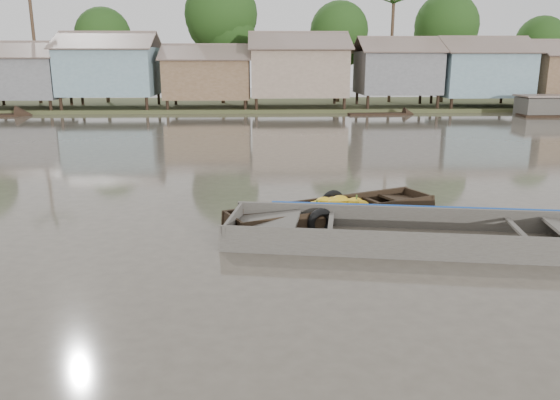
{
  "coord_description": "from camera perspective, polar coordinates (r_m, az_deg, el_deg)",
  "views": [
    {
      "loc": [
        -0.45,
        -9.66,
        3.56
      ],
      "look_at": [
        0.0,
        0.95,
        0.8
      ],
      "focal_mm": 35.0,
      "sensor_mm": 36.0,
      "label": 1
    }
  ],
  "objects": [
    {
      "name": "viewer_boat",
      "position": [
        11.25,
        14.71,
        -4.01
      ],
      "size": [
        8.03,
        3.28,
        0.63
      ],
      "rotation": [
        0.0,
        0.0,
        -0.16
      ],
      "color": "#433E39",
      "rests_on": "ground"
    },
    {
      "name": "distant_boats",
      "position": [
        37.3,
        22.6,
        8.41
      ],
      "size": [
        47.82,
        13.71,
        1.38
      ],
      "color": "black",
      "rests_on": "ground"
    },
    {
      "name": "ground",
      "position": [
        10.3,
        0.21,
        -5.64
      ],
      "size": [
        120.0,
        120.0,
        0.0
      ],
      "primitive_type": "plane",
      "color": "#4B4339",
      "rests_on": "ground"
    },
    {
      "name": "riverbank",
      "position": [
        41.67,
        2.4,
        13.88
      ],
      "size": [
        120.0,
        12.47,
        10.22
      ],
      "color": "#384723",
      "rests_on": "ground"
    },
    {
      "name": "banana_boat",
      "position": [
        12.62,
        5.37,
        -1.26
      ],
      "size": [
        5.14,
        3.23,
        0.72
      ],
      "rotation": [
        0.0,
        0.0,
        0.43
      ],
      "color": "black",
      "rests_on": "ground"
    }
  ]
}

